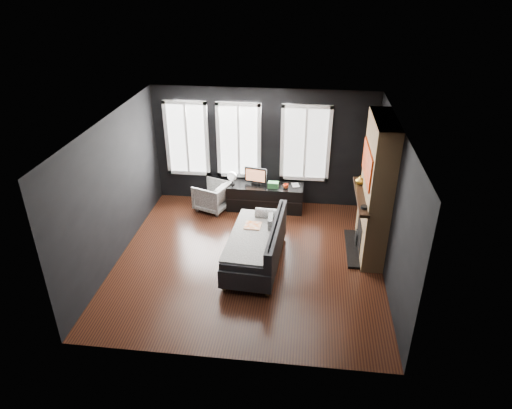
# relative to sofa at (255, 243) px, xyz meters

# --- Properties ---
(floor) EXTENTS (5.00, 5.00, 0.00)m
(floor) POSITION_rel_sofa_xyz_m (-0.13, 0.07, -0.44)
(floor) COLOR black
(floor) RESTS_ON ground
(ceiling) EXTENTS (5.00, 5.00, 0.00)m
(ceiling) POSITION_rel_sofa_xyz_m (-0.13, 0.07, 2.26)
(ceiling) COLOR white
(ceiling) RESTS_ON ground
(wall_back) EXTENTS (5.00, 0.02, 2.70)m
(wall_back) POSITION_rel_sofa_xyz_m (-0.13, 2.57, 0.91)
(wall_back) COLOR black
(wall_back) RESTS_ON ground
(wall_left) EXTENTS (0.02, 5.00, 2.70)m
(wall_left) POSITION_rel_sofa_xyz_m (-2.63, 0.07, 0.91)
(wall_left) COLOR black
(wall_left) RESTS_ON ground
(wall_right) EXTENTS (0.02, 5.00, 2.70)m
(wall_right) POSITION_rel_sofa_xyz_m (2.37, 0.07, 0.91)
(wall_right) COLOR black
(wall_right) RESTS_ON ground
(windows) EXTENTS (4.00, 0.16, 1.76)m
(windows) POSITION_rel_sofa_xyz_m (-0.58, 2.53, 1.94)
(windows) COLOR white
(windows) RESTS_ON wall_back
(fireplace) EXTENTS (0.70, 1.62, 2.70)m
(fireplace) POSITION_rel_sofa_xyz_m (2.17, 0.67, 0.91)
(fireplace) COLOR #93724C
(fireplace) RESTS_ON floor
(sofa) EXTENTS (1.15, 2.11, 0.88)m
(sofa) POSITION_rel_sofa_xyz_m (0.00, 0.00, 0.00)
(sofa) COLOR #262729
(sofa) RESTS_ON floor
(stripe_pillow) EXTENTS (0.10, 0.37, 0.36)m
(stripe_pillow) POSITION_rel_sofa_xyz_m (0.25, 0.35, 0.19)
(stripe_pillow) COLOR gray
(stripe_pillow) RESTS_ON sofa
(armchair) EXTENTS (0.85, 0.87, 0.71)m
(armchair) POSITION_rel_sofa_xyz_m (-1.24, 2.02, -0.08)
(armchair) COLOR silver
(armchair) RESTS_ON floor
(media_console) EXTENTS (1.73, 0.55, 0.59)m
(media_console) POSITION_rel_sofa_xyz_m (-0.03, 2.17, -0.14)
(media_console) COLOR black
(media_console) RESTS_ON floor
(monitor) EXTENTS (0.53, 0.21, 0.46)m
(monitor) POSITION_rel_sofa_xyz_m (-0.26, 2.20, 0.38)
(monitor) COLOR black
(monitor) RESTS_ON media_console
(desk_fan) EXTENTS (0.27, 0.27, 0.32)m
(desk_fan) POSITION_rel_sofa_xyz_m (-0.78, 2.14, 0.31)
(desk_fan) COLOR gray
(desk_fan) RESTS_ON media_console
(mug) EXTENTS (0.15, 0.13, 0.13)m
(mug) POSITION_rel_sofa_xyz_m (0.43, 2.08, 0.21)
(mug) COLOR #E94F23
(mug) RESTS_ON media_console
(book) EXTENTS (0.16, 0.05, 0.22)m
(book) POSITION_rel_sofa_xyz_m (0.57, 2.23, 0.26)
(book) COLOR #B7B091
(book) RESTS_ON media_console
(storage_box) EXTENTS (0.24, 0.16, 0.13)m
(storage_box) POSITION_rel_sofa_xyz_m (0.15, 2.09, 0.22)
(storage_box) COLOR #307239
(storage_box) RESTS_ON media_console
(mantel_vase) EXTENTS (0.18, 0.19, 0.17)m
(mantel_vase) POSITION_rel_sofa_xyz_m (1.92, 1.12, 0.88)
(mantel_vase) COLOR gold
(mantel_vase) RESTS_ON fireplace
(mantel_clock) EXTENTS (0.16, 0.16, 0.04)m
(mantel_clock) POSITION_rel_sofa_xyz_m (1.92, 0.12, 0.81)
(mantel_clock) COLOR black
(mantel_clock) RESTS_ON fireplace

